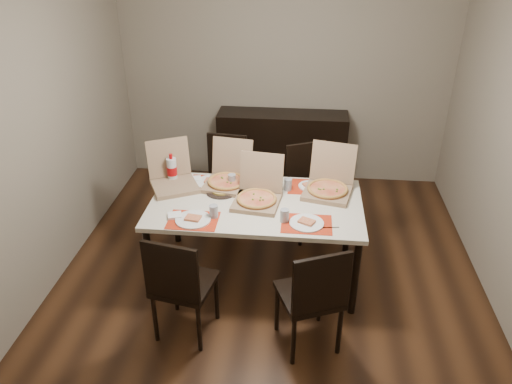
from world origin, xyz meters
TOP-DOWN VIEW (x-y plane):
  - ground at (0.00, 0.00)m, footprint 3.80×4.00m
  - room_walls at (0.00, 0.43)m, footprint 3.84×4.02m
  - sideboard at (0.00, 1.78)m, footprint 1.50×0.40m
  - dining_table at (-0.13, -0.03)m, footprint 1.80×1.00m
  - chair_near_left at (-0.61, -0.86)m, footprint 0.49×0.49m
  - chair_near_right at (0.37, -0.89)m, footprint 0.55×0.55m
  - chair_far_left at (-0.55, 0.90)m, footprint 0.46×0.46m
  - chair_far_right at (0.33, 0.77)m, footprint 0.55×0.55m
  - setting_near_left at (-0.58, -0.35)m, footprint 0.43×0.30m
  - setting_near_right at (0.26, -0.33)m, footprint 0.47×0.30m
  - setting_far_left at (-0.54, 0.28)m, footprint 0.49×0.30m
  - setting_far_right at (0.27, 0.27)m, footprint 0.50×0.30m
  - napkin_loose at (-0.07, -0.05)m, footprint 0.14×0.13m
  - pizza_box_center at (-0.11, -0.02)m, footprint 0.43×0.46m
  - pizza_box_right at (0.49, 0.21)m, footprint 0.48×0.51m
  - pizza_box_left at (-0.90, 0.20)m, footprint 0.53×0.55m
  - pizza_box_extra at (-0.41, 0.27)m, footprint 0.44×0.47m
  - faina_plate at (-0.45, 0.12)m, footprint 0.28×0.28m
  - dip_bowl at (-0.04, 0.21)m, footprint 0.16×0.16m
  - soda_bottle at (-0.93, 0.28)m, footprint 0.09×0.09m

SIDE VIEW (x-z plane):
  - ground at x=0.00m, z-range -0.02..0.00m
  - sideboard at x=0.00m, z-range 0.00..0.90m
  - chair_near_left at x=-0.61m, z-range 0.05..0.98m
  - chair_near_right at x=0.37m, z-range 0.05..0.98m
  - chair_far_left at x=-0.55m, z-range 0.05..0.98m
  - chair_far_right at x=0.33m, z-range 0.05..0.98m
  - dining_table at x=-0.13m, z-range 0.31..1.06m
  - napkin_loose at x=-0.07m, z-range 0.75..0.77m
  - faina_plate at x=-0.45m, z-range 0.75..0.78m
  - dip_bowl at x=-0.04m, z-range 0.75..0.78m
  - setting_far_left at x=-0.54m, z-range 0.71..0.82m
  - setting_near_left at x=-0.58m, z-range 0.71..0.82m
  - setting_near_right at x=0.26m, z-range 0.72..0.83m
  - setting_far_right at x=0.27m, z-range 0.72..0.83m
  - pizza_box_center at x=-0.11m, z-range 0.62..1.00m
  - pizza_box_extra at x=-0.41m, z-range 0.62..1.00m
  - pizza_box_right at x=0.49m, z-range 0.61..1.01m
  - pizza_box_left at x=-0.90m, z-range 0.62..1.01m
  - soda_bottle at x=-0.93m, z-range 0.73..1.00m
  - room_walls at x=0.00m, z-range 0.42..3.04m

